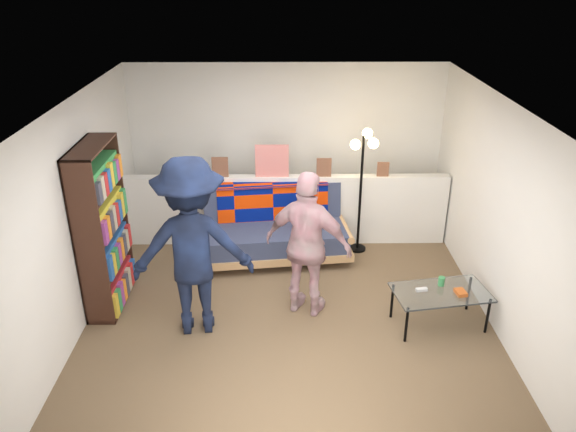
# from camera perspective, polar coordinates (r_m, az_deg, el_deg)

# --- Properties ---
(ground) EXTENTS (5.00, 5.00, 0.00)m
(ground) POSITION_cam_1_polar(r_m,az_deg,el_deg) (6.51, 0.04, -9.91)
(ground) COLOR brown
(ground) RESTS_ON ground
(room_shell) EXTENTS (4.60, 5.05, 2.45)m
(room_shell) POSITION_cam_1_polar(r_m,az_deg,el_deg) (6.17, -0.01, 5.52)
(room_shell) COLOR silver
(room_shell) RESTS_ON ground
(half_wall_ledge) EXTENTS (4.45, 0.15, 1.00)m
(half_wall_ledge) POSITION_cam_1_polar(r_m,az_deg,el_deg) (7.84, -0.11, 0.66)
(half_wall_ledge) COLOR silver
(half_wall_ledge) RESTS_ON ground
(ledge_decor) EXTENTS (2.97, 0.02, 0.45)m
(ledge_decor) POSITION_cam_1_polar(r_m,az_deg,el_deg) (7.57, -1.84, 5.27)
(ledge_decor) COLOR brown
(ledge_decor) RESTS_ON half_wall_ledge
(futon_sofa) EXTENTS (2.05, 1.15, 0.84)m
(futon_sofa) POSITION_cam_1_polar(r_m,az_deg,el_deg) (7.51, -1.21, -1.38)
(futon_sofa) COLOR tan
(futon_sofa) RESTS_ON ground
(bookshelf) EXTENTS (0.32, 0.96, 1.92)m
(bookshelf) POSITION_cam_1_polar(r_m,az_deg,el_deg) (6.62, -18.32, -1.68)
(bookshelf) COLOR black
(bookshelf) RESTS_ON ground
(coffee_table) EXTENTS (1.10, 0.72, 0.53)m
(coffee_table) POSITION_cam_1_polar(r_m,az_deg,el_deg) (6.35, 15.31, -7.62)
(coffee_table) COLOR black
(coffee_table) RESTS_ON ground
(floor_lamp) EXTENTS (0.34, 0.32, 1.71)m
(floor_lamp) POSITION_cam_1_polar(r_m,az_deg,el_deg) (7.43, 7.64, 4.97)
(floor_lamp) COLOR black
(floor_lamp) RESTS_ON ground
(person_left) EXTENTS (1.34, 0.86, 1.96)m
(person_left) POSITION_cam_1_polar(r_m,az_deg,el_deg) (5.89, -9.71, -3.17)
(person_left) COLOR black
(person_left) RESTS_ON ground
(person_right) EXTENTS (1.07, 0.78, 1.69)m
(person_right) POSITION_cam_1_polar(r_m,az_deg,el_deg) (6.14, 2.05, -2.98)
(person_right) COLOR pink
(person_right) RESTS_ON ground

